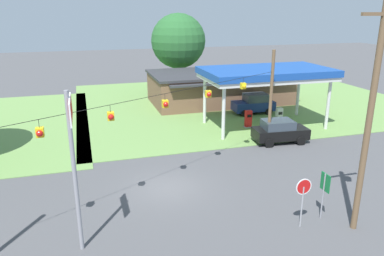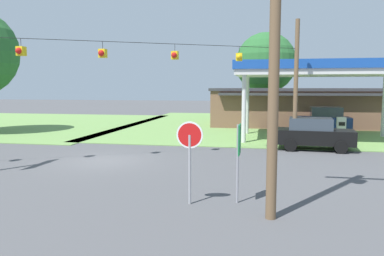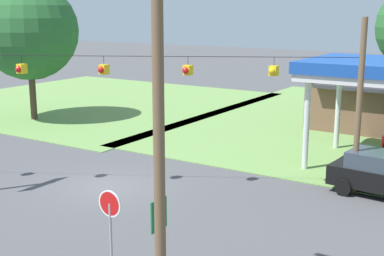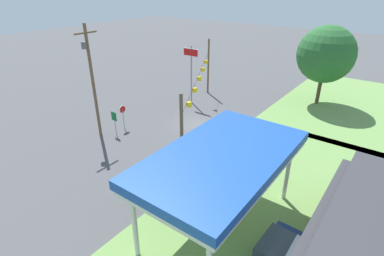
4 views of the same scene
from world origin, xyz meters
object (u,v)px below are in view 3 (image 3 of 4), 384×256
object	(u,v)px
car_at_pumps_front	(382,174)
stop_sign_roadside	(110,213)
utility_pole_main	(160,80)
route_sign	(159,223)
tree_west_verge	(29,31)

from	to	relation	value
car_at_pumps_front	stop_sign_roadside	distance (m)	12.05
car_at_pumps_front	utility_pole_main	xyz separation A→B (m)	(-2.53, -11.78, 4.96)
route_sign	car_at_pumps_front	bearing A→B (deg)	71.63
stop_sign_roadside	route_sign	xyz separation A→B (m)	(1.43, 0.38, -0.10)
tree_west_verge	car_at_pumps_front	bearing A→B (deg)	-6.94
car_at_pumps_front	stop_sign_roadside	bearing A→B (deg)	-109.58
car_at_pumps_front	tree_west_verge	distance (m)	24.86
car_at_pumps_front	stop_sign_roadside	world-z (taller)	stop_sign_roadside
route_sign	tree_west_verge	size ratio (longest dim) A/B	0.26
utility_pole_main	tree_west_verge	world-z (taller)	utility_pole_main
route_sign	tree_west_verge	bearing A→B (deg)	146.77
route_sign	utility_pole_main	distance (m)	4.46
car_at_pumps_front	stop_sign_roadside	xyz separation A→B (m)	(-4.94, -10.96, 0.89)
stop_sign_roadside	car_at_pumps_front	bearing A→B (deg)	-114.29
route_sign	utility_pole_main	size ratio (longest dim) A/B	0.23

